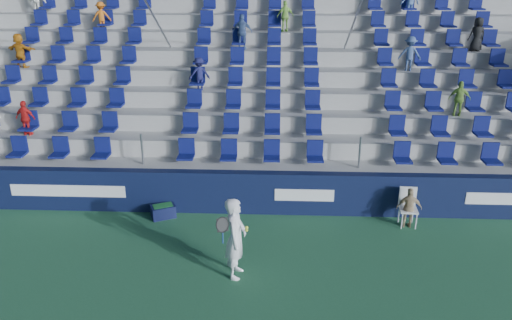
{
  "coord_description": "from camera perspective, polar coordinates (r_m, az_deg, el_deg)",
  "views": [
    {
      "loc": [
        0.71,
        -9.21,
        6.5
      ],
      "look_at": [
        0.2,
        2.8,
        1.7
      ],
      "focal_mm": 35.0,
      "sensor_mm": 36.0,
      "label": 1
    }
  ],
  "objects": [
    {
      "name": "sponsor_wall",
      "position": [
        13.71,
        -0.76,
        -3.72
      ],
      "size": [
        24.0,
        0.32,
        1.2
      ],
      "color": "#0E1636",
      "rests_on": "ground"
    },
    {
      "name": "ground",
      "position": [
        11.29,
        -1.66,
        -13.38
      ],
      "size": [
        70.0,
        70.0,
        0.0
      ],
      "primitive_type": "plane",
      "color": "#2B6640",
      "rests_on": "ground"
    },
    {
      "name": "tennis_player",
      "position": [
        10.91,
        -2.34,
        -8.89
      ],
      "size": [
        0.69,
        0.73,
        1.88
      ],
      "color": "silver",
      "rests_on": "ground"
    },
    {
      "name": "line_judge_chair",
      "position": [
        13.71,
        16.97,
        -4.81
      ],
      "size": [
        0.47,
        0.49,
        1.03
      ],
      "color": "white",
      "rests_on": "ground"
    },
    {
      "name": "ball_bin",
      "position": [
        13.86,
        -10.56,
        -5.71
      ],
      "size": [
        0.75,
        0.64,
        0.36
      ],
      "color": "#0F1337",
      "rests_on": "ground"
    },
    {
      "name": "grandstand",
      "position": [
        18.0,
        0.08,
        7.74
      ],
      "size": [
        24.0,
        8.17,
        6.63
      ],
      "color": "#A2A29C",
      "rests_on": "ground"
    },
    {
      "name": "line_judge",
      "position": [
        13.59,
        17.1,
        -5.25
      ],
      "size": [
        0.67,
        0.33,
        1.1
      ],
      "primitive_type": "imported",
      "rotation": [
        0.0,
        0.0,
        3.05
      ],
      "color": "tan",
      "rests_on": "ground"
    }
  ]
}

